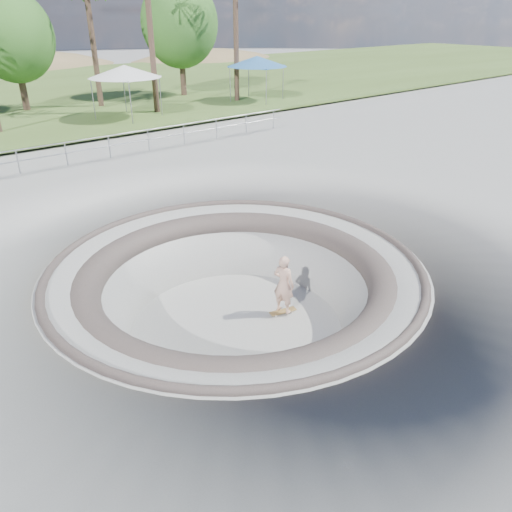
{
  "coord_description": "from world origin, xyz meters",
  "views": [
    {
      "loc": [
        -7.3,
        -9.65,
        6.28
      ],
      "look_at": [
        0.96,
        0.27,
        -0.1
      ],
      "focal_mm": 35.0,
      "sensor_mm": 36.0,
      "label": 1
    }
  ],
  "objects": [
    {
      "name": "bushy_tree_right",
      "position": [
        14.41,
        25.29,
        5.39
      ],
      "size": [
        5.83,
        5.3,
        8.41
      ],
      "color": "brown",
      "rests_on": "ground"
    },
    {
      "name": "skate_bowl",
      "position": [
        0.0,
        0.0,
        -1.83
      ],
      "size": [
        14.0,
        14.0,
        4.1
      ],
      "color": "#9E9E99",
      "rests_on": "ground"
    },
    {
      "name": "canopy_white",
      "position": [
        6.87,
        19.69,
        2.97
      ],
      "size": [
        5.57,
        5.57,
        3.07
      ],
      "color": "gray",
      "rests_on": "ground"
    },
    {
      "name": "ground",
      "position": [
        0.0,
        0.0,
        0.0
      ],
      "size": [
        180.0,
        180.0,
        0.0
      ],
      "primitive_type": "plane",
      "color": "#9E9E99",
      "rests_on": "ground"
    },
    {
      "name": "skater",
      "position": [
        1.42,
        -0.44,
        -0.9
      ],
      "size": [
        0.62,
        0.77,
        1.83
      ],
      "primitive_type": "imported",
      "rotation": [
        0.0,
        0.0,
        1.88
      ],
      "color": "tan",
      "rests_on": "skateboard"
    },
    {
      "name": "safety_railing",
      "position": [
        0.0,
        12.0,
        0.69
      ],
      "size": [
        25.0,
        0.06,
        1.03
      ],
      "color": "gray",
      "rests_on": "ground"
    },
    {
      "name": "skateboard",
      "position": [
        1.42,
        -0.44,
        -1.83
      ],
      "size": [
        0.86,
        0.44,
        0.09
      ],
      "color": "brown",
      "rests_on": "ground"
    },
    {
      "name": "bushy_tree_mid",
      "position": [
        2.83,
        26.52,
        4.74
      ],
      "size": [
        5.11,
        4.64,
        7.37
      ],
      "color": "brown",
      "rests_on": "ground"
    },
    {
      "name": "canopy_blue",
      "position": [
        17.13,
        19.6,
        2.97
      ],
      "size": [
        5.58,
        5.58,
        3.07
      ],
      "color": "gray",
      "rests_on": "ground"
    }
  ]
}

